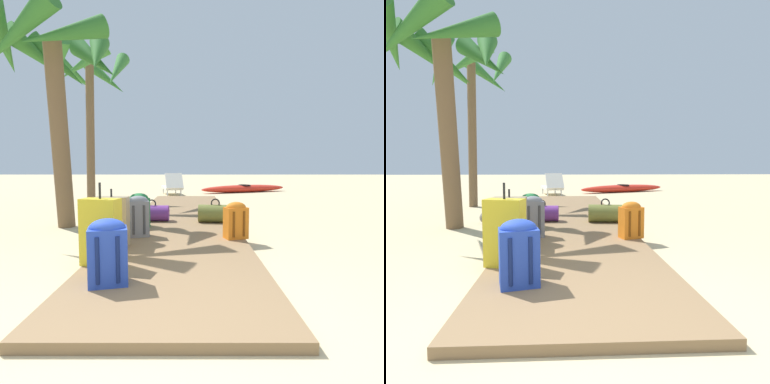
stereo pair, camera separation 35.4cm
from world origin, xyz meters
The scene contains 16 objects.
ground_plane centered at (0.00, 3.50, 0.00)m, with size 60.00×60.00×0.00m, color #CCB789.
boardwalk centered at (0.00, 4.37, 0.04)m, with size 1.87×8.74×0.08m, color olive.
suitcase_tan centered at (-0.82, 2.24, 0.39)m, with size 0.41×0.24×0.73m.
duffel_bag_purple centered at (-0.55, 4.06, 0.23)m, with size 0.63×0.30×0.40m.
backpack_orange centered at (0.81, 2.67, 0.35)m, with size 0.35×0.28×0.52m.
backpack_blue centered at (-0.53, 0.93, 0.38)m, with size 0.38×0.32×0.58m.
suitcase_yellow centered at (-0.75, 1.47, 0.43)m, with size 0.43×0.28×0.85m.
backpack_grey centered at (-0.58, 2.79, 0.39)m, with size 0.34×0.27×0.59m.
duffel_bag_olive centered at (0.61, 3.94, 0.24)m, with size 0.63×0.38×0.43m.
backpack_green centered at (-0.69, 3.52, 0.38)m, with size 0.39×0.35×0.56m.
palm_tree_far_left centered at (-2.51, 6.87, 3.29)m, with size 2.20×2.26×4.15m.
palm_tree_near_left centered at (-2.09, 3.71, 2.75)m, with size 2.26×2.27×3.55m.
lounge_chair centered at (-0.52, 9.90, 0.33)m, with size 0.91×1.61×0.81m.
kayak centered at (2.29, 11.11, 0.15)m, with size 3.71×1.96×0.30m.
rock_left_far centered at (-1.60, 4.34, 0.11)m, with size 0.30×0.25×0.23m, color gray.
rock_left_near centered at (-1.81, 6.71, 0.08)m, with size 0.20×0.24×0.16m, color slate.
Camera 2 is at (-0.16, -1.79, 1.12)m, focal length 30.26 mm.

